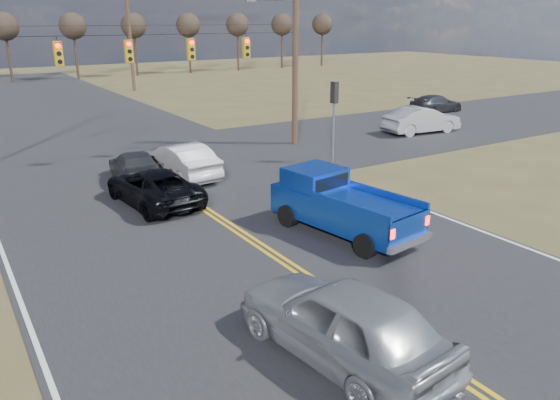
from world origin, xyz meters
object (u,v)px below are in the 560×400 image
pickup_truck (340,205)px  silver_suv (343,321)px  dgrey_car_queue (136,167)px  cross_car_east_far (436,104)px  cross_car_east_near (422,120)px  white_car_queue (180,161)px  black_suv (153,187)px

pickup_truck → silver_suv: size_ratio=1.08×
dgrey_car_queue → silver_suv: bearing=96.6°
pickup_truck → dgrey_car_queue: bearing=102.7°
cross_car_east_far → pickup_truck: bearing=123.7°
dgrey_car_queue → cross_car_east_far: cross_car_east_far is taller
cross_car_east_near → cross_car_east_far: cross_car_east_near is taller
white_car_queue → dgrey_car_queue: white_car_queue is taller
pickup_truck → white_car_queue: pickup_truck is taller
white_car_queue → cross_car_east_far: 23.72m
silver_suv → black_suv: 11.61m
pickup_truck → dgrey_car_queue: (-3.70, 9.38, -0.30)m
silver_suv → white_car_queue: silver_suv is taller
white_car_queue → cross_car_east_far: size_ratio=1.03×
dgrey_car_queue → cross_car_east_near: (18.15, 0.88, 0.15)m
silver_suv → dgrey_car_queue: bearing=-99.5°
silver_suv → black_suv: silver_suv is taller
silver_suv → cross_car_east_near: size_ratio=1.03×
black_suv → white_car_queue: (2.26, 2.83, 0.10)m
white_car_queue → cross_car_east_far: white_car_queue is taller
black_suv → cross_car_east_near: bearing=-172.4°
pickup_truck → cross_car_east_near: pickup_truck is taller
black_suv → silver_suv: bearing=84.0°
black_suv → white_car_queue: white_car_queue is taller
white_car_queue → cross_car_east_near: (16.30, 1.35, 0.03)m
pickup_truck → silver_suv: pickup_truck is taller
pickup_truck → cross_car_east_far: size_ratio=1.20×
black_suv → dgrey_car_queue: bearing=-102.0°
white_car_queue → dgrey_car_queue: size_ratio=1.04×
black_suv → cross_car_east_far: black_suv is taller
cross_car_east_near → black_suv: bearing=108.6°
pickup_truck → silver_suv: 7.00m
pickup_truck → black_suv: bearing=115.2°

